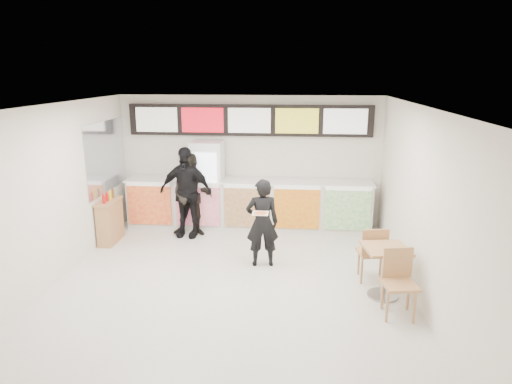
# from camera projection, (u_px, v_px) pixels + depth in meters

# --- Properties ---
(floor) EXTENTS (7.00, 7.00, 0.00)m
(floor) POSITION_uv_depth(u_px,v_px,m) (229.00, 289.00, 7.58)
(floor) COLOR beige
(floor) RESTS_ON ground
(ceiling) EXTENTS (7.00, 7.00, 0.00)m
(ceiling) POSITION_uv_depth(u_px,v_px,m) (226.00, 107.00, 6.81)
(ceiling) COLOR white
(ceiling) RESTS_ON wall_back
(wall_back) EXTENTS (6.00, 0.00, 6.00)m
(wall_back) POSITION_uv_depth(u_px,v_px,m) (250.00, 161.00, 10.57)
(wall_back) COLOR silver
(wall_back) RESTS_ON floor
(wall_left) EXTENTS (0.00, 7.00, 7.00)m
(wall_left) POSITION_uv_depth(u_px,v_px,m) (46.00, 198.00, 7.45)
(wall_left) COLOR silver
(wall_left) RESTS_ON floor
(wall_right) EXTENTS (0.00, 7.00, 7.00)m
(wall_right) POSITION_uv_depth(u_px,v_px,m) (423.00, 208.00, 6.94)
(wall_right) COLOR silver
(wall_right) RESTS_ON floor
(service_counter) EXTENTS (5.56, 0.77, 1.14)m
(service_counter) POSITION_uv_depth(u_px,v_px,m) (248.00, 204.00, 10.41)
(service_counter) COLOR silver
(service_counter) RESTS_ON floor
(menu_board) EXTENTS (5.50, 0.14, 0.70)m
(menu_board) POSITION_uv_depth(u_px,v_px,m) (250.00, 120.00, 10.24)
(menu_board) COLOR black
(menu_board) RESTS_ON wall_back
(drinks_fridge) EXTENTS (0.70, 0.67, 2.00)m
(drinks_fridge) POSITION_uv_depth(u_px,v_px,m) (208.00, 185.00, 10.40)
(drinks_fridge) COLOR white
(drinks_fridge) RESTS_ON floor
(mirror_panel) EXTENTS (0.01, 2.00, 1.50)m
(mirror_panel) POSITION_uv_depth(u_px,v_px,m) (106.00, 156.00, 9.75)
(mirror_panel) COLOR #B2B7BF
(mirror_panel) RESTS_ON wall_left
(customer_main) EXTENTS (0.66, 0.48, 1.65)m
(customer_main) POSITION_uv_depth(u_px,v_px,m) (262.00, 223.00, 8.35)
(customer_main) COLOR black
(customer_main) RESTS_ON floor
(customer_left) EXTENTS (0.91, 0.72, 1.83)m
(customer_left) POSITION_uv_depth(u_px,v_px,m) (192.00, 195.00, 9.90)
(customer_left) COLOR black
(customer_left) RESTS_ON floor
(customer_mid) EXTENTS (1.21, 0.61, 1.98)m
(customer_mid) POSITION_uv_depth(u_px,v_px,m) (186.00, 192.00, 9.83)
(customer_mid) COLOR black
(customer_mid) RESTS_ON floor
(pizza_slice) EXTENTS (0.36, 0.36, 0.02)m
(pizza_slice) POSITION_uv_depth(u_px,v_px,m) (260.00, 213.00, 7.83)
(pizza_slice) COLOR beige
(pizza_slice) RESTS_ON customer_main
(cafe_table) EXTENTS (0.77, 1.75, 1.00)m
(cafe_table) POSITION_uv_depth(u_px,v_px,m) (385.00, 263.00, 7.21)
(cafe_table) COLOR tan
(cafe_table) RESTS_ON floor
(condiment_ledge) EXTENTS (0.33, 0.81, 1.08)m
(condiment_ledge) POSITION_uv_depth(u_px,v_px,m) (110.00, 221.00, 9.60)
(condiment_ledge) COLOR tan
(condiment_ledge) RESTS_ON floor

